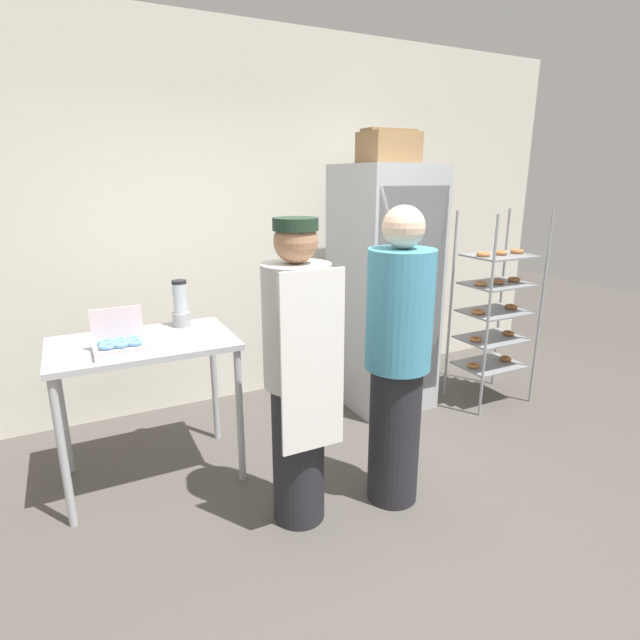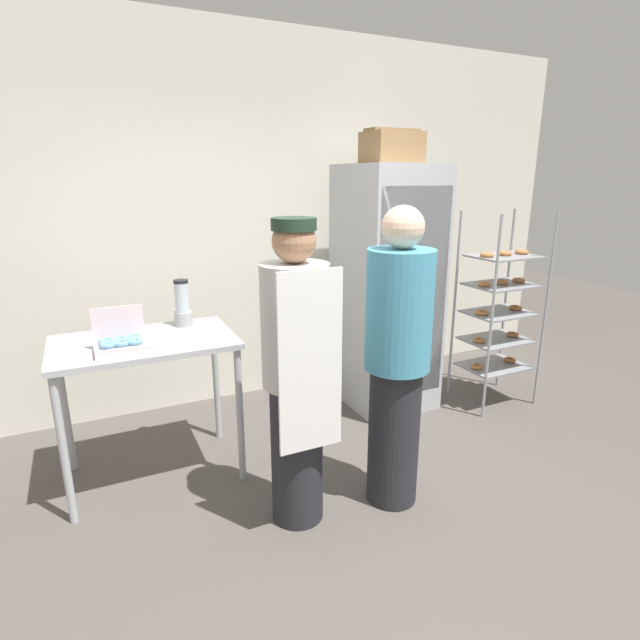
% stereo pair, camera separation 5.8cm
% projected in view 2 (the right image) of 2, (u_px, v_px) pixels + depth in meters
% --- Properties ---
extents(ground_plane, '(14.00, 14.00, 0.00)m').
position_uv_depth(ground_plane, '(391.00, 549.00, 2.59)').
color(ground_plane, '#4C4742').
extents(back_wall, '(6.40, 0.12, 3.01)m').
position_uv_depth(back_wall, '(246.00, 222.00, 4.15)').
color(back_wall, silver).
rests_on(back_wall, ground_plane).
extents(refrigerator, '(0.67, 0.78, 1.96)m').
position_uv_depth(refrigerator, '(386.00, 289.00, 4.08)').
color(refrigerator, '#ADAFB5').
rests_on(refrigerator, ground_plane).
extents(baking_rack, '(0.60, 0.45, 1.60)m').
position_uv_depth(baking_rack, '(499.00, 310.00, 4.11)').
color(baking_rack, '#93969B').
rests_on(baking_rack, ground_plane).
extents(prep_counter, '(1.06, 0.67, 0.92)m').
position_uv_depth(prep_counter, '(146.00, 358.00, 3.03)').
color(prep_counter, '#ADAFB5').
rests_on(prep_counter, ground_plane).
extents(donut_box, '(0.28, 0.20, 0.24)m').
position_uv_depth(donut_box, '(121.00, 343.00, 2.78)').
color(donut_box, silver).
rests_on(donut_box, prep_counter).
extents(blender_pitcher, '(0.12, 0.12, 0.31)m').
position_uv_depth(blender_pitcher, '(183.00, 305.00, 3.26)').
color(blender_pitcher, '#99999E').
rests_on(blender_pitcher, prep_counter).
extents(cardboard_storage_box, '(0.40, 0.32, 0.24)m').
position_uv_depth(cardboard_storage_box, '(392.00, 147.00, 3.69)').
color(cardboard_storage_box, '#937047').
rests_on(cardboard_storage_box, refrigerator).
extents(person_baker, '(0.35, 0.37, 1.67)m').
position_uv_depth(person_baker, '(296.00, 373.00, 2.61)').
color(person_baker, '#232328').
rests_on(person_baker, ground_plane).
extents(person_customer, '(0.37, 0.37, 1.72)m').
position_uv_depth(person_customer, '(397.00, 360.00, 2.77)').
color(person_customer, '#232328').
rests_on(person_customer, ground_plane).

